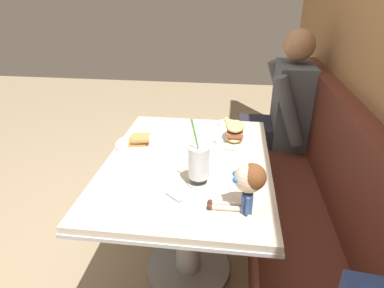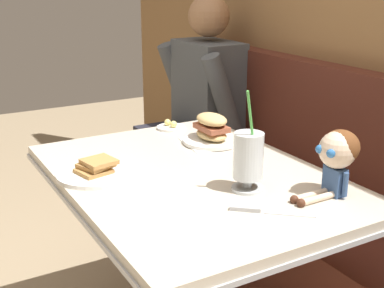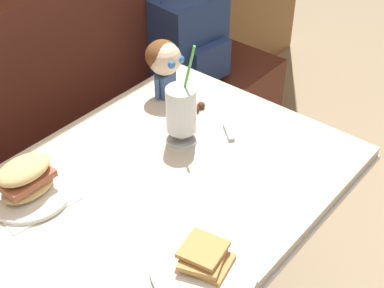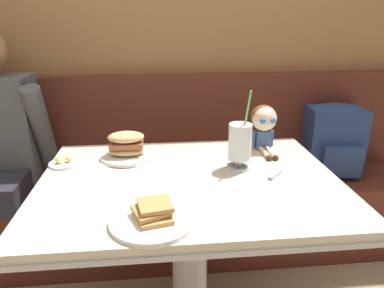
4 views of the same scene
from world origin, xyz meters
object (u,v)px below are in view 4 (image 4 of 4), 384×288
at_px(seated_doll, 264,121).
at_px(toast_plate, 152,218).
at_px(milkshake_glass, 240,144).
at_px(butter_knife, 278,172).
at_px(sandwich_plate, 127,148).
at_px(butter_saucer, 64,163).
at_px(backpack, 334,138).

bearing_deg(seated_doll, toast_plate, -131.32).
bearing_deg(seated_doll, milkshake_glass, -127.37).
height_order(milkshake_glass, butter_knife, milkshake_glass).
height_order(milkshake_glass, seated_doll, milkshake_glass).
height_order(sandwich_plate, butter_knife, sandwich_plate).
xyz_separation_m(sandwich_plate, seated_doll, (0.60, 0.05, 0.08)).
xyz_separation_m(milkshake_glass, butter_knife, (0.14, -0.06, -0.10)).
bearing_deg(sandwich_plate, butter_knife, -19.95).
relative_size(butter_saucer, butter_knife, 0.63).
bearing_deg(backpack, butter_knife, -132.03).
xyz_separation_m(sandwich_plate, butter_saucer, (-0.25, -0.05, -0.04)).
bearing_deg(butter_knife, seated_doll, 86.47).
relative_size(butter_saucer, backpack, 0.30).
xyz_separation_m(sandwich_plate, butter_knife, (0.58, -0.21, -0.04)).
xyz_separation_m(butter_saucer, butter_knife, (0.83, -0.17, -0.00)).
height_order(sandwich_plate, seated_doll, seated_doll).
xyz_separation_m(milkshake_glass, butter_saucer, (-0.69, 0.10, -0.09)).
relative_size(milkshake_glass, seated_doll, 1.44).
bearing_deg(butter_knife, milkshake_glass, 155.24).
bearing_deg(milkshake_glass, butter_knife, -24.76).
bearing_deg(butter_saucer, seated_doll, 6.77).
distance_m(seated_doll, backpack, 0.64).
distance_m(toast_plate, milkshake_glass, 0.50).
height_order(toast_plate, milkshake_glass, milkshake_glass).
bearing_deg(sandwich_plate, toast_plate, -78.06).
relative_size(milkshake_glass, backpack, 0.78).
height_order(seated_doll, backpack, seated_doll).
height_order(milkshake_glass, butter_saucer, milkshake_glass).
distance_m(butter_saucer, butter_knife, 0.85).
relative_size(sandwich_plate, butter_knife, 1.18).
height_order(milkshake_glass, sandwich_plate, milkshake_glass).
bearing_deg(butter_knife, butter_saucer, 168.72).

